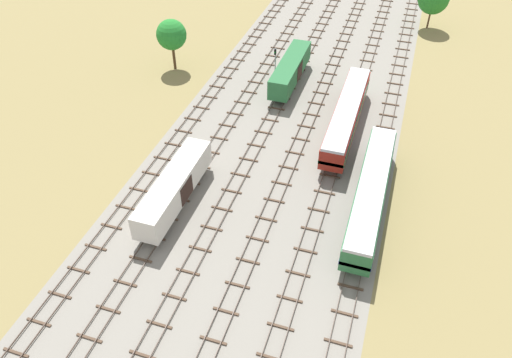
{
  "coord_description": "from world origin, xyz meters",
  "views": [
    {
      "loc": [
        12.86,
        5.07,
        37.12
      ],
      "look_at": [
        0.0,
        44.74,
        1.5
      ],
      "focal_mm": 34.77,
      "sensor_mm": 36.0,
      "label": 1
    }
  ],
  "objects_px": {
    "freight_boxcar_left_nearest": "(174,187)",
    "signal_post_nearest": "(275,60)",
    "freight_boxcar_centre_left_midfar": "(290,69)",
    "diesel_railcar_right_near": "(371,192)",
    "diesel_railcar_centre_right_mid": "(347,115)"
  },
  "relations": [
    {
      "from": "signal_post_nearest",
      "to": "freight_boxcar_centre_left_midfar",
      "type": "bearing_deg",
      "value": -12.83
    },
    {
      "from": "diesel_railcar_right_near",
      "to": "signal_post_nearest",
      "type": "height_order",
      "value": "signal_post_nearest"
    },
    {
      "from": "diesel_railcar_right_near",
      "to": "freight_boxcar_centre_left_midfar",
      "type": "relative_size",
      "value": 1.46
    },
    {
      "from": "diesel_railcar_right_near",
      "to": "freight_boxcar_centre_left_midfar",
      "type": "bearing_deg",
      "value": 122.42
    },
    {
      "from": "diesel_railcar_right_near",
      "to": "freight_boxcar_centre_left_midfar",
      "type": "height_order",
      "value": "diesel_railcar_right_near"
    },
    {
      "from": "freight_boxcar_left_nearest",
      "to": "signal_post_nearest",
      "type": "distance_m",
      "value": 29.59
    },
    {
      "from": "freight_boxcar_left_nearest",
      "to": "freight_boxcar_centre_left_midfar",
      "type": "height_order",
      "value": "same"
    },
    {
      "from": "freight_boxcar_left_nearest",
      "to": "freight_boxcar_centre_left_midfar",
      "type": "distance_m",
      "value": 29.33
    },
    {
      "from": "freight_boxcar_left_nearest",
      "to": "freight_boxcar_centre_left_midfar",
      "type": "xyz_separation_m",
      "value": [
        4.98,
        28.91,
        0.0
      ]
    },
    {
      "from": "diesel_railcar_centre_right_mid",
      "to": "signal_post_nearest",
      "type": "bearing_deg",
      "value": 140.5
    },
    {
      "from": "diesel_railcar_right_near",
      "to": "freight_boxcar_centre_left_midfar",
      "type": "distance_m",
      "value": 27.83
    },
    {
      "from": "freight_boxcar_left_nearest",
      "to": "signal_post_nearest",
      "type": "relative_size",
      "value": 2.75
    },
    {
      "from": "freight_boxcar_left_nearest",
      "to": "diesel_railcar_right_near",
      "type": "xyz_separation_m",
      "value": [
        19.9,
        5.41,
        0.15
      ]
    },
    {
      "from": "diesel_railcar_right_near",
      "to": "diesel_railcar_centre_right_mid",
      "type": "distance_m",
      "value": 14.67
    },
    {
      "from": "freight_boxcar_centre_left_midfar",
      "to": "signal_post_nearest",
      "type": "height_order",
      "value": "signal_post_nearest"
    }
  ]
}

